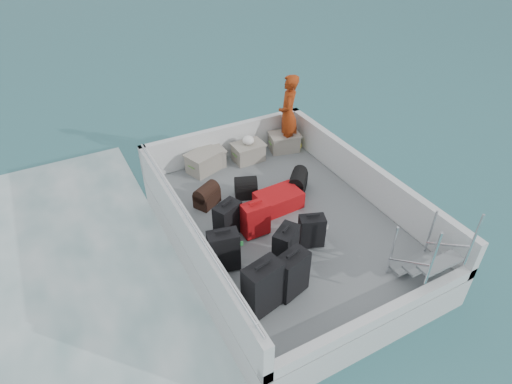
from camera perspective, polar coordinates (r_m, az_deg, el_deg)
ground at (r=7.92m, az=3.59°, el=-7.13°), size 160.00×160.00×0.00m
ferry_hull at (r=7.71m, az=3.67°, el=-5.50°), size 3.60×5.00×0.60m
deck at (r=7.51m, az=3.76°, el=-3.74°), size 3.30×4.70×0.02m
deck_fittings at (r=7.23m, az=7.55°, el=-1.99°), size 3.60×5.00×0.90m
suitcase_0 at (r=5.84m, az=0.90°, el=-12.70°), size 0.58×0.41×0.80m
suitcase_1 at (r=6.42m, az=-4.32°, el=-7.87°), size 0.51×0.36×0.69m
suitcase_2 at (r=6.99m, az=-3.80°, el=-3.80°), size 0.51×0.42×0.64m
suitcase_3 at (r=6.08m, az=4.77°, el=-10.91°), size 0.53×0.39×0.72m
suitcase_4 at (r=6.52m, az=3.97°, el=-7.29°), size 0.51×0.46×0.65m
suitcase_5 at (r=7.01m, az=-0.09°, el=-3.70°), size 0.44×0.26×0.61m
suitcase_6 at (r=6.88m, az=7.40°, el=-5.23°), size 0.46×0.36×0.56m
suitcase_8 at (r=7.68m, az=3.02°, el=-1.07°), size 0.82×0.56×0.31m
duffel_0 at (r=7.79m, az=-6.56°, el=-0.68°), size 0.54×0.48×0.32m
duffel_1 at (r=7.94m, az=-1.36°, el=0.41°), size 0.49×0.43×0.32m
duffel_2 at (r=8.13m, az=5.59°, el=1.15°), size 0.57×0.58×0.32m
crate_0 at (r=8.71m, az=-6.93°, el=3.96°), size 0.76×0.64×0.39m
crate_1 at (r=8.83m, az=-6.31°, el=4.38°), size 0.61×0.43×0.36m
crate_2 at (r=8.99m, az=-1.02°, el=5.25°), size 0.61×0.43×0.36m
crate_3 at (r=9.38m, az=3.78°, el=6.60°), size 0.69×0.55×0.37m
yellow_bag at (r=9.43m, az=5.27°, el=6.16°), size 0.28×0.26×0.22m
white_bag at (r=8.85m, az=-1.04°, el=6.76°), size 0.24×0.24×0.18m
passenger at (r=9.10m, az=4.30°, el=10.31°), size 0.68×0.74×1.69m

